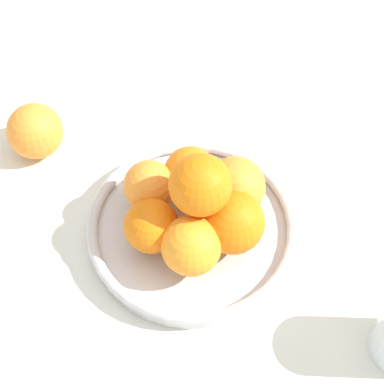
{
  "coord_description": "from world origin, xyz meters",
  "views": [
    {
      "loc": [
        -0.07,
        -0.42,
        0.7
      ],
      "look_at": [
        0.0,
        0.0,
        0.1
      ],
      "focal_mm": 60.0,
      "sensor_mm": 36.0,
      "label": 1
    }
  ],
  "objects": [
    {
      "name": "stray_orange",
      "position": [
        -0.19,
        0.17,
        0.04
      ],
      "size": [
        0.08,
        0.08,
        0.08
      ],
      "primitive_type": "sphere",
      "color": "orange",
      "rests_on": "ground_plane"
    },
    {
      "name": "ground_plane",
      "position": [
        0.0,
        0.0,
        0.0
      ],
      "size": [
        4.0,
        4.0,
        0.0
      ],
      "primitive_type": "plane",
      "color": "silver"
    },
    {
      "name": "fruit_bowl",
      "position": [
        0.0,
        0.0,
        0.02
      ],
      "size": [
        0.26,
        0.26,
        0.03
      ],
      "color": "silver",
      "rests_on": "ground_plane"
    },
    {
      "name": "orange_pile",
      "position": [
        0.01,
        -0.0,
        0.08
      ],
      "size": [
        0.18,
        0.17,
        0.13
      ],
      "color": "orange",
      "rests_on": "fruit_bowl"
    }
  ]
}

